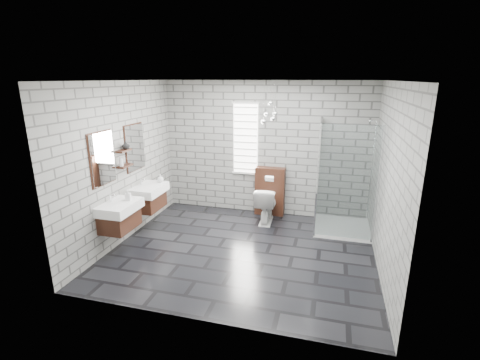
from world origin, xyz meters
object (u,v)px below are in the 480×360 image
at_px(vanity_left, 118,208).
at_px(toilet, 266,204).
at_px(shower_enclosure, 338,206).
at_px(cistern_panel, 270,191).
at_px(vanity_right, 147,190).

bearing_deg(vanity_left, toilet, 41.69).
bearing_deg(vanity_left, shower_enclosure, 26.79).
distance_m(cistern_panel, shower_enclosure, 1.45).
relative_size(cistern_panel, toilet, 1.40).
bearing_deg(cistern_panel, shower_enclosure, -20.85).
xyz_separation_m(vanity_left, cistern_panel, (2.05, 2.24, -0.26)).
height_order(cistern_panel, toilet, cistern_panel).
distance_m(vanity_right, cistern_panel, 2.45).
distance_m(vanity_left, shower_enclosure, 3.83).
distance_m(shower_enclosure, toilet, 1.37).
height_order(cistern_panel, shower_enclosure, shower_enclosure).
height_order(vanity_right, cistern_panel, vanity_right).
xyz_separation_m(vanity_left, toilet, (2.05, 1.83, -0.40)).
bearing_deg(cistern_panel, vanity_right, -147.42).
height_order(vanity_left, cistern_panel, vanity_left).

